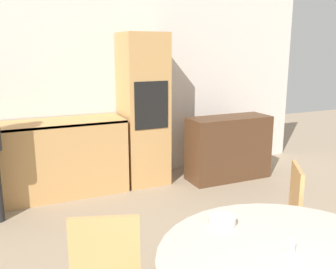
% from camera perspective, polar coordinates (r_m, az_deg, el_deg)
% --- Properties ---
extents(wall_back, '(6.32, 0.05, 2.60)m').
position_cam_1_polar(wall_back, '(5.13, -10.08, 7.31)').
color(wall_back, silver).
rests_on(wall_back, ground_plane).
extents(kitchen_counter, '(2.46, 0.60, 0.93)m').
position_cam_1_polar(kitchen_counter, '(4.79, -21.31, -3.80)').
color(kitchen_counter, tan).
rests_on(kitchen_counter, ground_plane).
extents(oven_unit, '(0.56, 0.59, 1.99)m').
position_cam_1_polar(oven_unit, '(4.98, -3.78, 3.79)').
color(oven_unit, tan).
rests_on(oven_unit, ground_plane).
extents(sideboard, '(1.15, 0.45, 0.88)m').
position_cam_1_polar(sideboard, '(5.27, 9.18, -2.03)').
color(sideboard, '#51331E').
rests_on(sideboard, ground_plane).
extents(chair_far_right, '(0.55, 0.55, 0.93)m').
position_cam_1_polar(chair_far_right, '(3.10, 16.96, -11.92)').
color(chair_far_right, tan).
rests_on(chair_far_right, ground_plane).
extents(bowl_centre, '(0.17, 0.17, 0.05)m').
position_cam_1_polar(bowl_centre, '(2.39, 8.29, -12.84)').
color(bowl_centre, silver).
rests_on(bowl_centre, dining_table).
extents(salt_shaker, '(0.03, 0.03, 0.09)m').
position_cam_1_polar(salt_shaker, '(2.16, 18.40, -15.85)').
color(salt_shaker, white).
rests_on(salt_shaker, dining_table).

